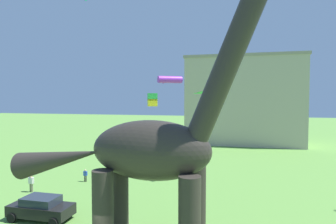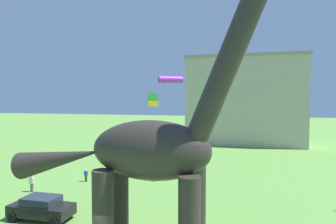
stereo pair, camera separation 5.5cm
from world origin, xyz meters
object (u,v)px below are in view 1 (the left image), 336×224
Objects in this scene: person_watching_child at (85,174)px; kite_mid_right at (203,92)px; parked_sedan_left at (41,208)px; person_near_flyer at (31,182)px; kite_mid_left at (169,80)px; kite_near_low at (152,100)px; dinosaur_sculpture at (149,150)px.

person_watching_child is 14.00m from kite_mid_right.
parked_sedan_left reaches higher than person_watching_child.
person_near_flyer is at bearing -152.93° from kite_mid_right.
kite_mid_left is 1.80× the size of kite_near_low.
kite_mid_right is (14.00, 7.16, 7.80)m from person_near_flyer.
kite_mid_left is at bearing 56.25° from parked_sedan_left.
kite_near_low is (8.92, 6.81, 7.06)m from person_near_flyer.
kite_mid_left is at bearing 74.42° from person_watching_child.
person_watching_child is 12.26m from kite_mid_left.
kite_mid_right is at bearing 37.68° from kite_mid_left.
kite_mid_right reaches higher than person_near_flyer.
dinosaur_sculpture is 3.60× the size of parked_sedan_left.
person_near_flyer is at bearing 137.79° from dinosaur_sculpture.
parked_sedan_left is at bearing 150.28° from dinosaur_sculpture.
person_near_flyer is 15.08m from kite_mid_left.
person_watching_child is (-1.65, 8.60, -0.08)m from parked_sedan_left.
parked_sedan_left is at bearing -124.03° from kite_mid_left.
parked_sedan_left is 3.50× the size of person_watching_child.
kite_mid_right is (1.02, 14.30, 3.23)m from dinosaur_sculpture.
parked_sedan_left is 14.22m from kite_near_low.
parked_sedan_left is 3.21× the size of kite_near_low.
person_near_flyer is at bearing -59.95° from person_watching_child.
kite_near_low reaches higher than parked_sedan_left.
kite_mid_left is 3.44m from kite_near_low.
person_near_flyer is 1.14× the size of kite_near_low.
parked_sedan_left is 14.70m from kite_mid_left.
kite_mid_right is at bearing 83.71° from person_watching_child.
person_near_flyer is at bearing 134.84° from parked_sedan_left.
dinosaur_sculpture is 10.15× the size of person_near_flyer.
dinosaur_sculpture is at bearing -94.07° from kite_mid_right.
kite_mid_right is (11.03, 3.25, 7.98)m from person_watching_child.
person_near_flyer is 13.26m from kite_near_low.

